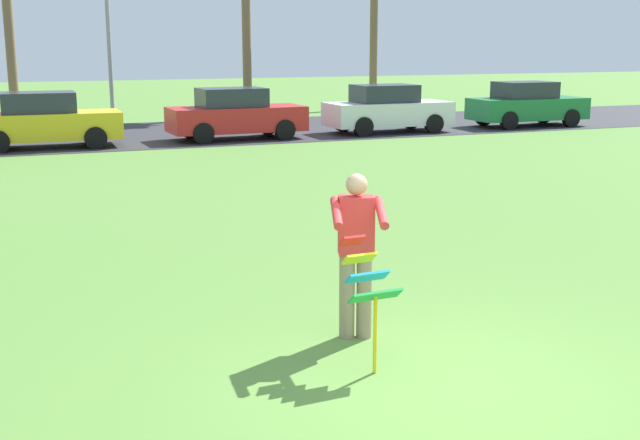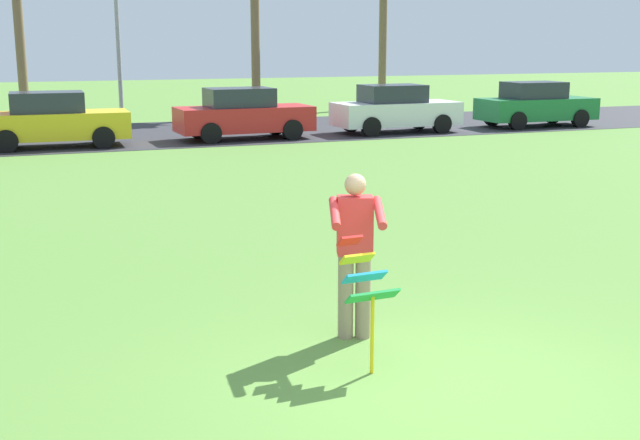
% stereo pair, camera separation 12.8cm
% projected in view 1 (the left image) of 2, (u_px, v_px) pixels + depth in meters
% --- Properties ---
extents(ground_plane, '(120.00, 120.00, 0.00)m').
position_uv_depth(ground_plane, '(447.00, 388.00, 7.29)').
color(ground_plane, '#568438').
extents(road_strip, '(120.00, 8.00, 0.01)m').
position_uv_depth(road_strip, '(115.00, 136.00, 26.63)').
color(road_strip, '#2D2D33').
rests_on(road_strip, ground).
extents(person_kite_flyer, '(0.69, 0.76, 1.73)m').
position_uv_depth(person_kite_flyer, '(356.00, 250.00, 8.33)').
color(person_kite_flyer, gray).
rests_on(person_kite_flyer, ground).
extents(kite_held, '(0.52, 0.65, 1.22)m').
position_uv_depth(kite_held, '(367.00, 282.00, 7.59)').
color(kite_held, red).
rests_on(kite_held, ground).
extents(parked_car_yellow, '(4.24, 1.91, 1.60)m').
position_uv_depth(parked_car_yellow, '(44.00, 121.00, 23.47)').
color(parked_car_yellow, yellow).
rests_on(parked_car_yellow, ground).
extents(parked_car_red, '(4.24, 1.92, 1.60)m').
position_uv_depth(parked_car_red, '(236.00, 115.00, 25.51)').
color(parked_car_red, red).
rests_on(parked_car_red, ground).
extents(parked_car_white, '(4.22, 1.88, 1.60)m').
position_uv_depth(parked_car_white, '(387.00, 110.00, 27.41)').
color(parked_car_white, white).
rests_on(parked_car_white, ground).
extents(parked_car_green, '(4.21, 1.86, 1.60)m').
position_uv_depth(parked_car_green, '(527.00, 105.00, 29.41)').
color(parked_car_green, '#1E7238').
rests_on(parked_car_green, ground).
extents(streetlight_pole, '(0.24, 1.65, 7.00)m').
position_uv_depth(streetlight_pole, '(107.00, 14.00, 30.54)').
color(streetlight_pole, '#9E9EA3').
rests_on(streetlight_pole, ground).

